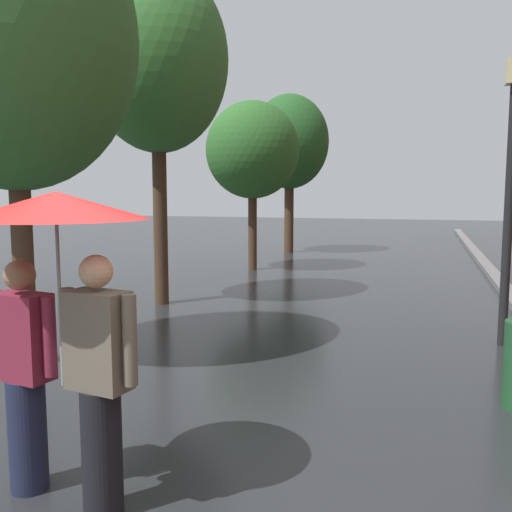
% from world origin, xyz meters
% --- Properties ---
extents(kerb_strip, '(0.30, 36.00, 0.12)m').
position_xyz_m(kerb_strip, '(3.20, 10.00, 0.06)').
color(kerb_strip, slate).
rests_on(kerb_strip, ground).
extents(street_tree_0, '(2.84, 2.84, 5.60)m').
position_xyz_m(street_tree_0, '(-3.04, 2.84, 3.83)').
color(street_tree_0, '#473323').
rests_on(street_tree_0, ground).
extents(street_tree_1, '(2.53, 2.53, 6.06)m').
position_xyz_m(street_tree_1, '(-3.11, 6.60, 4.39)').
color(street_tree_1, '#473323').
rests_on(street_tree_1, ground).
extents(street_tree_2, '(2.44, 2.44, 4.41)m').
position_xyz_m(street_tree_2, '(-2.81, 11.39, 3.14)').
color(street_tree_2, '#473323').
rests_on(street_tree_2, ground).
extents(street_tree_3, '(2.63, 2.63, 5.29)m').
position_xyz_m(street_tree_3, '(-2.87, 15.75, 3.70)').
color(street_tree_3, '#473323').
rests_on(street_tree_3, ground).
extents(couple_under_umbrella, '(1.24, 1.19, 2.09)m').
position_xyz_m(couple_under_umbrella, '(-0.74, 0.39, 1.42)').
color(couple_under_umbrella, '#1E233D').
rests_on(couple_under_umbrella, ground).
extents(street_lamp_post, '(0.24, 0.24, 3.78)m').
position_xyz_m(street_lamp_post, '(2.60, 5.39, 2.24)').
color(street_lamp_post, black).
rests_on(street_lamp_post, ground).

